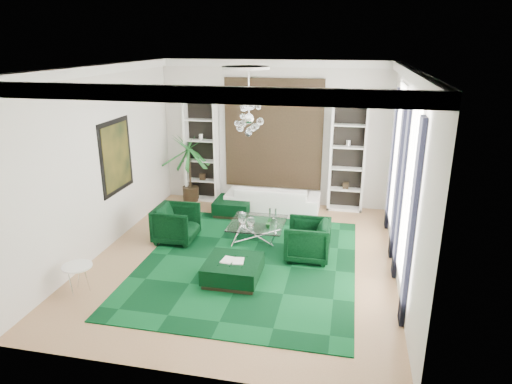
% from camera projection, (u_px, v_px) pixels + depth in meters
% --- Properties ---
extents(floor, '(6.00, 7.00, 0.02)m').
position_uv_depth(floor, '(244.00, 258.00, 9.37)').
color(floor, tan).
rests_on(floor, ground).
extents(ceiling, '(6.00, 7.00, 0.02)m').
position_uv_depth(ceiling, '(242.00, 66.00, 8.16)').
color(ceiling, white).
rests_on(ceiling, ground).
extents(wall_back, '(6.00, 0.02, 3.80)m').
position_uv_depth(wall_back, '(274.00, 134.00, 12.02)').
color(wall_back, silver).
rests_on(wall_back, ground).
extents(wall_front, '(6.00, 0.02, 3.80)m').
position_uv_depth(wall_front, '(175.00, 246.00, 5.51)').
color(wall_front, silver).
rests_on(wall_front, ground).
extents(wall_left, '(0.02, 7.00, 3.80)m').
position_uv_depth(wall_left, '(100.00, 161.00, 9.35)').
color(wall_left, silver).
rests_on(wall_left, ground).
extents(wall_right, '(0.02, 7.00, 3.80)m').
position_uv_depth(wall_right, '(406.00, 178.00, 8.18)').
color(wall_right, silver).
rests_on(wall_right, ground).
extents(crown_molding, '(6.00, 7.00, 0.18)m').
position_uv_depth(crown_molding, '(242.00, 73.00, 8.20)').
color(crown_molding, white).
rests_on(crown_molding, ceiling).
extents(ceiling_medallion, '(0.90, 0.90, 0.05)m').
position_uv_depth(ceiling_medallion, '(246.00, 68.00, 8.45)').
color(ceiling_medallion, white).
rests_on(ceiling_medallion, ceiling).
extents(tapestry, '(2.50, 0.06, 2.80)m').
position_uv_depth(tapestry, '(273.00, 134.00, 11.98)').
color(tapestry, black).
rests_on(tapestry, wall_back).
extents(shelving_left, '(0.90, 0.38, 2.80)m').
position_uv_depth(shelving_left, '(202.00, 151.00, 12.38)').
color(shelving_left, white).
rests_on(shelving_left, floor).
extents(shelving_right, '(0.90, 0.38, 2.80)m').
position_uv_depth(shelving_right, '(348.00, 158.00, 11.62)').
color(shelving_right, white).
rests_on(shelving_right, floor).
extents(painting, '(0.04, 1.30, 1.60)m').
position_uv_depth(painting, '(117.00, 156.00, 9.92)').
color(painting, black).
rests_on(painting, wall_left).
extents(window_near, '(0.03, 1.10, 2.90)m').
position_uv_depth(window_near, '(410.00, 194.00, 7.35)').
color(window_near, white).
rests_on(window_near, wall_right).
extents(curtain_near_a, '(0.07, 0.30, 3.25)m').
position_uv_depth(curtain_near_a, '(411.00, 227.00, 6.71)').
color(curtain_near_a, black).
rests_on(curtain_near_a, floor).
extents(curtain_near_b, '(0.07, 0.30, 3.25)m').
position_uv_depth(curtain_near_b, '(402.00, 193.00, 8.16)').
color(curtain_near_b, black).
rests_on(curtain_near_b, floor).
extents(window_far, '(0.03, 1.10, 2.90)m').
position_uv_depth(window_far, '(398.00, 158.00, 9.58)').
color(window_far, white).
rests_on(window_far, wall_right).
extents(curtain_far_a, '(0.07, 0.30, 3.25)m').
position_uv_depth(curtain_far_a, '(398.00, 180.00, 8.94)').
color(curtain_far_a, black).
rests_on(curtain_far_a, floor).
extents(curtain_far_b, '(0.07, 0.30, 3.25)m').
position_uv_depth(curtain_far_b, '(392.00, 160.00, 10.39)').
color(curtain_far_b, black).
rests_on(curtain_far_b, floor).
extents(rug, '(4.20, 5.00, 0.02)m').
position_uv_depth(rug, '(248.00, 263.00, 9.14)').
color(rug, black).
rests_on(rug, floor).
extents(sofa, '(2.39, 0.94, 0.70)m').
position_uv_depth(sofa, '(273.00, 199.00, 11.82)').
color(sofa, white).
rests_on(sofa, floor).
extents(armchair_left, '(0.89, 0.87, 0.81)m').
position_uv_depth(armchair_left, '(176.00, 224.00, 10.06)').
color(armchair_left, black).
rests_on(armchair_left, floor).
extents(armchair_right, '(0.89, 0.87, 0.81)m').
position_uv_depth(armchair_right, '(307.00, 240.00, 9.24)').
color(armchair_right, black).
rests_on(armchair_right, floor).
extents(coffee_table, '(1.20, 1.20, 0.41)m').
position_uv_depth(coffee_table, '(257.00, 231.00, 10.17)').
color(coffee_table, white).
rests_on(coffee_table, floor).
extents(ottoman_side, '(0.90, 0.90, 0.40)m').
position_uv_depth(ottoman_side, '(233.00, 207.00, 11.66)').
color(ottoman_side, black).
rests_on(ottoman_side, floor).
extents(ottoman_front, '(1.00, 1.00, 0.40)m').
position_uv_depth(ottoman_front, '(233.00, 271.00, 8.44)').
color(ottoman_front, black).
rests_on(ottoman_front, floor).
extents(book, '(0.42, 0.28, 0.03)m').
position_uv_depth(book, '(233.00, 260.00, 8.37)').
color(book, white).
rests_on(book, ottoman_front).
extents(side_table, '(0.52, 0.52, 0.50)m').
position_uv_depth(side_table, '(79.00, 279.00, 8.05)').
color(side_table, white).
rests_on(side_table, floor).
extents(palm, '(1.50, 1.50, 2.40)m').
position_uv_depth(palm, '(189.00, 159.00, 12.35)').
color(palm, '#236C2B').
rests_on(palm, floor).
extents(chandelier, '(0.80, 0.80, 0.72)m').
position_uv_depth(chandelier, '(249.00, 119.00, 8.57)').
color(chandelier, white).
rests_on(chandelier, ceiling).
extents(table_plant, '(0.13, 0.11, 0.24)m').
position_uv_depth(table_plant, '(269.00, 223.00, 9.77)').
color(table_plant, '#236C2B').
rests_on(table_plant, coffee_table).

